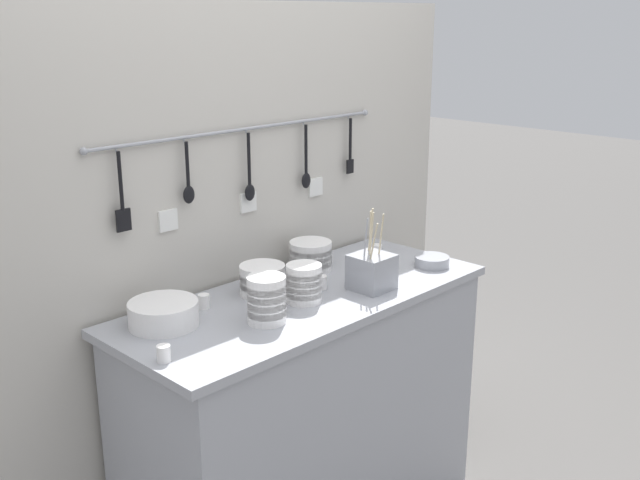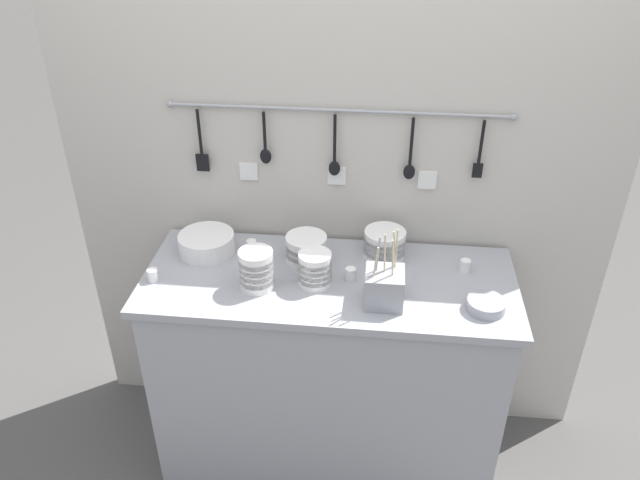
{
  "view_description": "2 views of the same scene",
  "coord_description": "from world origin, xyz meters",
  "px_view_note": "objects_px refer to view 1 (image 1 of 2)",
  "views": [
    {
      "loc": [
        -1.69,
        -1.71,
        1.86
      ],
      "look_at": [
        0.05,
        -0.02,
        1.13
      ],
      "focal_mm": 42.0,
      "sensor_mm": 36.0,
      "label": 1
    },
    {
      "loc": [
        0.17,
        -1.87,
        2.27
      ],
      "look_at": [
        -0.04,
        0.04,
        1.08
      ],
      "focal_mm": 35.0,
      "sensor_mm": 36.0,
      "label": 2
    }
  ],
  "objects_px": {
    "cup_back_right": "(164,354)",
    "bowl_stack_nested_right": "(304,283)",
    "cup_back_left": "(321,282)",
    "bowl_stack_tall_left": "(311,256)",
    "cup_edge_near": "(377,250)",
    "plate_stack": "(163,314)",
    "cup_mid_row": "(204,301)",
    "bowl_stack_short_front": "(262,280)",
    "cutlery_caddy": "(372,271)",
    "steel_mixing_bowl": "(432,261)",
    "bowl_stack_back_corner": "(267,299)"
  },
  "relations": [
    {
      "from": "bowl_stack_back_corner",
      "to": "bowl_stack_nested_right",
      "type": "relative_size",
      "value": 1.16
    },
    {
      "from": "bowl_stack_short_front",
      "to": "cup_back_right",
      "type": "relative_size",
      "value": 3.26
    },
    {
      "from": "bowl_stack_short_front",
      "to": "cup_edge_near",
      "type": "relative_size",
      "value": 3.26
    },
    {
      "from": "bowl_stack_nested_right",
      "to": "steel_mixing_bowl",
      "type": "relative_size",
      "value": 0.98
    },
    {
      "from": "cutlery_caddy",
      "to": "cup_mid_row",
      "type": "xyz_separation_m",
      "value": [
        -0.52,
        0.27,
        -0.04
      ]
    },
    {
      "from": "steel_mixing_bowl",
      "to": "cup_back_right",
      "type": "height_order",
      "value": "cup_back_right"
    },
    {
      "from": "cutlery_caddy",
      "to": "bowl_stack_tall_left",
      "type": "bearing_deg",
      "value": 90.93
    },
    {
      "from": "bowl_stack_tall_left",
      "to": "cup_back_right",
      "type": "bearing_deg",
      "value": -162.83
    },
    {
      "from": "bowl_stack_back_corner",
      "to": "bowl_stack_nested_right",
      "type": "bearing_deg",
      "value": 11.63
    },
    {
      "from": "bowl_stack_tall_left",
      "to": "steel_mixing_bowl",
      "type": "distance_m",
      "value": 0.47
    },
    {
      "from": "bowl_stack_back_corner",
      "to": "cup_back_left",
      "type": "distance_m",
      "value": 0.34
    },
    {
      "from": "bowl_stack_short_front",
      "to": "cup_mid_row",
      "type": "distance_m",
      "value": 0.23
    },
    {
      "from": "bowl_stack_tall_left",
      "to": "bowl_stack_short_front",
      "type": "relative_size",
      "value": 1.01
    },
    {
      "from": "plate_stack",
      "to": "cup_back_left",
      "type": "xyz_separation_m",
      "value": [
        0.57,
        -0.12,
        -0.01
      ]
    },
    {
      "from": "plate_stack",
      "to": "bowl_stack_nested_right",
      "type": "bearing_deg",
      "value": -20.56
    },
    {
      "from": "cup_back_right",
      "to": "cup_back_left",
      "type": "relative_size",
      "value": 1.0
    },
    {
      "from": "cup_back_right",
      "to": "cup_edge_near",
      "type": "xyz_separation_m",
      "value": [
        1.14,
        0.19,
        0.0
      ]
    },
    {
      "from": "bowl_stack_nested_right",
      "to": "steel_mixing_bowl",
      "type": "distance_m",
      "value": 0.61
    },
    {
      "from": "plate_stack",
      "to": "cup_edge_near",
      "type": "height_order",
      "value": "plate_stack"
    },
    {
      "from": "bowl_stack_nested_right",
      "to": "cup_mid_row",
      "type": "xyz_separation_m",
      "value": [
        -0.27,
        0.19,
        -0.04
      ]
    },
    {
      "from": "plate_stack",
      "to": "cutlery_caddy",
      "type": "distance_m",
      "value": 0.74
    },
    {
      "from": "plate_stack",
      "to": "cutlery_caddy",
      "type": "xyz_separation_m",
      "value": [
        0.69,
        -0.25,
        0.03
      ]
    },
    {
      "from": "bowl_stack_tall_left",
      "to": "bowl_stack_short_front",
      "type": "height_order",
      "value": "bowl_stack_tall_left"
    },
    {
      "from": "cutlery_caddy",
      "to": "steel_mixing_bowl",
      "type": "bearing_deg",
      "value": -0.87
    },
    {
      "from": "plate_stack",
      "to": "cup_back_left",
      "type": "bearing_deg",
      "value": -12.26
    },
    {
      "from": "cup_edge_near",
      "to": "bowl_stack_nested_right",
      "type": "bearing_deg",
      "value": -165.55
    },
    {
      "from": "cup_back_left",
      "to": "bowl_stack_tall_left",
      "type": "bearing_deg",
      "value": 55.03
    },
    {
      "from": "bowl_stack_short_front",
      "to": "cup_back_right",
      "type": "height_order",
      "value": "bowl_stack_short_front"
    },
    {
      "from": "cutlery_caddy",
      "to": "cup_back_right",
      "type": "distance_m",
      "value": 0.84
    },
    {
      "from": "steel_mixing_bowl",
      "to": "cup_edge_near",
      "type": "bearing_deg",
      "value": 102.56
    },
    {
      "from": "cup_back_right",
      "to": "bowl_stack_nested_right",
      "type": "bearing_deg",
      "value": 4.38
    },
    {
      "from": "bowl_stack_short_front",
      "to": "cup_mid_row",
      "type": "bearing_deg",
      "value": 169.92
    },
    {
      "from": "bowl_stack_short_front",
      "to": "cup_back_left",
      "type": "distance_m",
      "value": 0.21
    },
    {
      "from": "cup_edge_near",
      "to": "cup_back_left",
      "type": "bearing_deg",
      "value": -166.88
    },
    {
      "from": "bowl_stack_tall_left",
      "to": "cup_mid_row",
      "type": "relative_size",
      "value": 3.29
    },
    {
      "from": "cup_back_right",
      "to": "cup_edge_near",
      "type": "height_order",
      "value": "same"
    },
    {
      "from": "bowl_stack_back_corner",
      "to": "bowl_stack_short_front",
      "type": "bearing_deg",
      "value": 51.6
    },
    {
      "from": "plate_stack",
      "to": "steel_mixing_bowl",
      "type": "xyz_separation_m",
      "value": [
        1.04,
        -0.26,
        -0.02
      ]
    },
    {
      "from": "bowl_stack_tall_left",
      "to": "cutlery_caddy",
      "type": "height_order",
      "value": "cutlery_caddy"
    },
    {
      "from": "cutlery_caddy",
      "to": "cup_back_left",
      "type": "bearing_deg",
      "value": 134.46
    },
    {
      "from": "cup_mid_row",
      "to": "cup_back_left",
      "type": "bearing_deg",
      "value": -20.38
    },
    {
      "from": "cup_edge_near",
      "to": "cup_mid_row",
      "type": "bearing_deg",
      "value": 176.52
    },
    {
      "from": "cup_mid_row",
      "to": "cup_edge_near",
      "type": "distance_m",
      "value": 0.82
    },
    {
      "from": "steel_mixing_bowl",
      "to": "plate_stack",
      "type": "bearing_deg",
      "value": 166.25
    },
    {
      "from": "cup_back_right",
      "to": "cup_back_left",
      "type": "distance_m",
      "value": 0.72
    },
    {
      "from": "bowl_stack_nested_right",
      "to": "cup_back_right",
      "type": "bearing_deg",
      "value": -175.62
    },
    {
      "from": "bowl_stack_tall_left",
      "to": "steel_mixing_bowl",
      "type": "xyz_separation_m",
      "value": [
        0.35,
        -0.3,
        -0.04
      ]
    },
    {
      "from": "bowl_stack_tall_left",
      "to": "cutlery_caddy",
      "type": "bearing_deg",
      "value": -89.07
    },
    {
      "from": "steel_mixing_bowl",
      "to": "cup_back_left",
      "type": "xyz_separation_m",
      "value": [
        -0.47,
        0.13,
        0.0
      ]
    },
    {
      "from": "bowl_stack_short_front",
      "to": "cutlery_caddy",
      "type": "distance_m",
      "value": 0.38
    }
  ]
}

